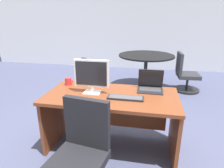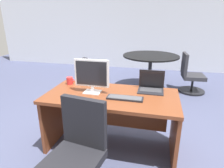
% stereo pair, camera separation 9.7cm
% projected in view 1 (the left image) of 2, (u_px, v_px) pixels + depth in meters
% --- Properties ---
extents(ground, '(12.00, 12.00, 0.00)m').
position_uv_depth(ground, '(126.00, 100.00, 3.96)').
color(ground, '#474C6B').
extents(back_wall, '(10.00, 0.10, 2.80)m').
position_uv_depth(back_wall, '(138.00, 23.00, 5.99)').
color(back_wall, silver).
rests_on(back_wall, ground).
extents(desk, '(1.57, 0.78, 0.74)m').
position_uv_depth(desk, '(112.00, 109.00, 2.44)').
color(desk, brown).
rests_on(desk, ground).
extents(monitor, '(0.42, 0.16, 0.41)m').
position_uv_depth(monitor, '(92.00, 75.00, 2.30)').
color(monitor, silver).
rests_on(monitor, desk).
extents(laptop, '(0.31, 0.27, 0.25)m').
position_uv_depth(laptop, '(150.00, 83.00, 2.48)').
color(laptop, black).
rests_on(laptop, desk).
extents(keyboard, '(0.41, 0.13, 0.02)m').
position_uv_depth(keyboard, '(126.00, 98.00, 2.21)').
color(keyboard, black).
rests_on(keyboard, desk).
extents(mouse, '(0.05, 0.08, 0.04)m').
position_uv_depth(mouse, '(83.00, 100.00, 2.13)').
color(mouse, silver).
rests_on(mouse, desk).
extents(desk_lamp, '(0.12, 0.15, 0.38)m').
position_uv_depth(desk_lamp, '(84.00, 65.00, 2.57)').
color(desk_lamp, black).
rests_on(desk_lamp, desk).
extents(coffee_mug, '(0.11, 0.09, 0.10)m').
position_uv_depth(coffee_mug, '(68.00, 81.00, 2.64)').
color(coffee_mug, red).
rests_on(coffee_mug, desk).
extents(office_chair, '(0.56, 0.56, 0.94)m').
position_uv_depth(office_chair, '(80.00, 162.00, 1.75)').
color(office_chair, black).
rests_on(office_chair, ground).
extents(meeting_table, '(1.23, 1.23, 0.80)m').
position_uv_depth(meeting_table, '(146.00, 63.00, 4.40)').
color(meeting_table, black).
rests_on(meeting_table, ground).
extents(meeting_chair_near, '(0.56, 0.56, 0.87)m').
position_uv_depth(meeting_chair_near, '(185.00, 76.00, 4.39)').
color(meeting_chair_near, black).
rests_on(meeting_chair_near, ground).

